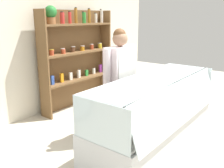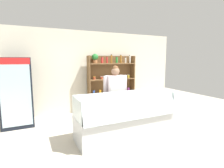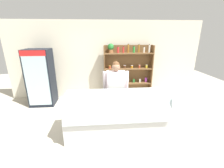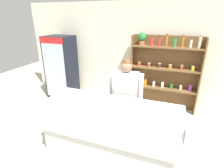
{
  "view_description": "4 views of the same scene",
  "coord_description": "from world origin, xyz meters",
  "px_view_note": "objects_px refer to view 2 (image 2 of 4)",
  "views": [
    {
      "loc": [
        -2.65,
        -1.48,
        1.77
      ],
      "look_at": [
        -0.1,
        0.51,
        0.89
      ],
      "focal_mm": 40.0,
      "sensor_mm": 36.0,
      "label": 1
    },
    {
      "loc": [
        -1.8,
        -3.37,
        1.75
      ],
      "look_at": [
        0.01,
        0.42,
        1.17
      ],
      "focal_mm": 28.0,
      "sensor_mm": 36.0,
      "label": 2
    },
    {
      "loc": [
        -0.21,
        -3.04,
        2.25
      ],
      "look_at": [
        0.08,
        0.46,
        1.07
      ],
      "focal_mm": 24.0,
      "sensor_mm": 36.0,
      "label": 3
    },
    {
      "loc": [
        0.99,
        -2.39,
        2.33
      ],
      "look_at": [
        -0.01,
        0.36,
        1.18
      ],
      "focal_mm": 28.0,
      "sensor_mm": 36.0,
      "label": 4
    }
  ],
  "objects_px": {
    "shelving_unit": "(110,79)",
    "shop_clerk": "(115,91)",
    "drinks_fridge": "(17,92)",
    "deli_display_case": "(125,123)"
  },
  "relations": [
    {
      "from": "deli_display_case",
      "to": "drinks_fridge",
      "type": "bearing_deg",
      "value": 141.07
    },
    {
      "from": "shelving_unit",
      "to": "shop_clerk",
      "type": "bearing_deg",
      "value": -110.31
    },
    {
      "from": "shop_clerk",
      "to": "shelving_unit",
      "type": "bearing_deg",
      "value": 69.69
    },
    {
      "from": "drinks_fridge",
      "to": "shelving_unit",
      "type": "height_order",
      "value": "shelving_unit"
    },
    {
      "from": "shelving_unit",
      "to": "shop_clerk",
      "type": "height_order",
      "value": "shelving_unit"
    },
    {
      "from": "drinks_fridge",
      "to": "shop_clerk",
      "type": "xyz_separation_m",
      "value": [
        2.3,
        -1.19,
        0.05
      ]
    },
    {
      "from": "deli_display_case",
      "to": "shop_clerk",
      "type": "relative_size",
      "value": 1.39
    },
    {
      "from": "drinks_fridge",
      "to": "shelving_unit",
      "type": "distance_m",
      "value": 2.88
    },
    {
      "from": "shelving_unit",
      "to": "shop_clerk",
      "type": "distance_m",
      "value": 1.6
    },
    {
      "from": "shelving_unit",
      "to": "shop_clerk",
      "type": "relative_size",
      "value": 1.21
    }
  ]
}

